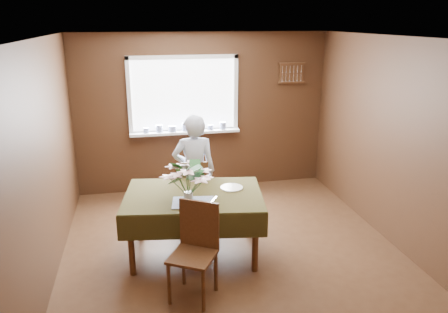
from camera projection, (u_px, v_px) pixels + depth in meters
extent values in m
plane|color=#462918|center=(233.00, 254.00, 5.22)|extent=(4.50, 4.50, 0.00)
plane|color=white|center=(235.00, 38.00, 4.47)|extent=(4.50, 4.50, 0.00)
plane|color=brown|center=(203.00, 113.00, 6.95)|extent=(4.00, 0.00, 4.00)
plane|color=brown|center=(313.00, 258.00, 2.75)|extent=(4.00, 0.00, 4.00)
plane|color=brown|center=(44.00, 166.00, 4.47)|extent=(0.00, 4.50, 4.50)
plane|color=brown|center=(396.00, 144.00, 5.23)|extent=(0.00, 4.50, 4.50)
cube|color=white|center=(183.00, 95.00, 6.79)|extent=(1.60, 0.01, 1.10)
cube|color=white|center=(183.00, 57.00, 6.60)|extent=(1.72, 0.06, 0.06)
cube|color=white|center=(185.00, 131.00, 6.95)|extent=(1.72, 0.06, 0.06)
cube|color=white|center=(129.00, 97.00, 6.61)|extent=(0.06, 0.06, 1.22)
cube|color=white|center=(236.00, 93.00, 6.93)|extent=(0.06, 0.06, 1.22)
cube|color=white|center=(185.00, 132.00, 6.88)|extent=(1.72, 0.20, 0.04)
cylinder|color=white|center=(146.00, 130.00, 6.73)|extent=(0.09, 0.09, 0.08)
cylinder|color=white|center=(159.00, 129.00, 6.76)|extent=(0.11, 0.11, 0.12)
cylinder|color=white|center=(172.00, 129.00, 6.80)|extent=(0.12, 0.12, 0.09)
cylinder|color=white|center=(185.00, 127.00, 6.84)|extent=(0.10, 0.10, 0.13)
cylinder|color=white|center=(198.00, 127.00, 6.88)|extent=(0.11, 0.11, 0.10)
cylinder|color=white|center=(210.00, 127.00, 6.92)|extent=(0.09, 0.09, 0.08)
cylinder|color=white|center=(223.00, 126.00, 6.95)|extent=(0.11, 0.11, 0.12)
cube|color=#52311A|center=(291.00, 73.00, 7.02)|extent=(0.40, 0.03, 0.30)
cube|color=#52311A|center=(292.00, 64.00, 6.96)|extent=(0.44, 0.04, 0.03)
cube|color=#52311A|center=(291.00, 82.00, 7.05)|extent=(0.44, 0.04, 0.03)
cylinder|color=#52311A|center=(131.00, 245.00, 4.70)|extent=(0.07, 0.07, 0.71)
cylinder|color=#52311A|center=(255.00, 242.00, 4.77)|extent=(0.07, 0.07, 0.71)
cylinder|color=#52311A|center=(141.00, 212.00, 5.50)|extent=(0.07, 0.07, 0.71)
cylinder|color=#52311A|center=(247.00, 210.00, 5.57)|extent=(0.07, 0.07, 0.71)
cube|color=#52311A|center=(194.00, 196.00, 5.02)|extent=(1.64, 1.22, 0.04)
cube|color=black|center=(193.00, 194.00, 5.01)|extent=(1.71, 1.28, 0.01)
cube|color=black|center=(193.00, 227.00, 4.55)|extent=(1.55, 0.24, 0.28)
cube|color=black|center=(194.00, 189.00, 5.56)|extent=(1.55, 0.24, 0.28)
cube|color=black|center=(126.00, 208.00, 5.02)|extent=(0.17, 1.05, 0.28)
cube|color=black|center=(261.00, 205.00, 5.09)|extent=(0.17, 1.05, 0.28)
cube|color=#4996CF|center=(193.00, 202.00, 4.77)|extent=(0.50, 0.39, 0.01)
cylinder|color=#52311A|center=(204.00, 202.00, 6.17)|extent=(0.04, 0.04, 0.42)
cylinder|color=#52311A|center=(180.00, 203.00, 6.12)|extent=(0.04, 0.04, 0.42)
cylinder|color=#52311A|center=(206.00, 212.00, 5.85)|extent=(0.04, 0.04, 0.42)
cylinder|color=#52311A|center=(181.00, 214.00, 5.80)|extent=(0.04, 0.04, 0.42)
cube|color=#52311A|center=(192.00, 192.00, 5.91)|extent=(0.42, 0.42, 0.03)
cube|color=#52311A|center=(193.00, 180.00, 5.67)|extent=(0.40, 0.05, 0.47)
cylinder|color=#52311A|center=(169.00, 284.00, 4.24)|extent=(0.04, 0.04, 0.45)
cylinder|color=#52311A|center=(203.00, 291.00, 4.13)|extent=(0.04, 0.04, 0.45)
cylinder|color=#52311A|center=(184.00, 265.00, 4.56)|extent=(0.04, 0.04, 0.45)
cylinder|color=#52311A|center=(216.00, 271.00, 4.46)|extent=(0.04, 0.04, 0.45)
cube|color=#52311A|center=(193.00, 256.00, 4.28)|extent=(0.57, 0.57, 0.03)
cube|color=#52311A|center=(199.00, 224.00, 4.37)|extent=(0.38, 0.23, 0.50)
imported|color=white|center=(194.00, 172.00, 5.69)|extent=(0.58, 0.39, 1.54)
cylinder|color=white|center=(188.00, 197.00, 4.76)|extent=(0.10, 0.10, 0.13)
cylinder|color=#33662D|center=(188.00, 189.00, 4.73)|extent=(0.06, 0.06, 0.09)
cylinder|color=white|center=(232.00, 188.00, 5.18)|extent=(0.28, 0.28, 0.01)
cube|color=silver|center=(213.00, 200.00, 4.81)|extent=(0.13, 0.22, 0.00)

